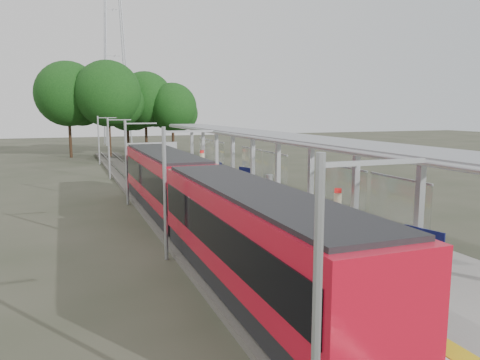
% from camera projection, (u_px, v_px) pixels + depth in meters
% --- Properties ---
extents(ground, '(200.00, 200.00, 0.00)m').
position_uv_depth(ground, '(409.00, 302.00, 14.83)').
color(ground, '#474438').
rests_on(ground, ground).
extents(trackbed, '(3.00, 70.00, 0.24)m').
position_uv_depth(trackbed, '(153.00, 198.00, 31.73)').
color(trackbed, '#59544C').
rests_on(trackbed, ground).
extents(platform, '(6.00, 50.00, 1.00)m').
position_uv_depth(platform, '(216.00, 189.00, 33.25)').
color(platform, gray).
rests_on(platform, ground).
extents(tactile_strip, '(0.60, 50.00, 0.02)m').
position_uv_depth(tactile_strip, '(181.00, 184.00, 32.28)').
color(tactile_strip, yellow).
rests_on(tactile_strip, platform).
extents(end_fence, '(6.00, 0.10, 1.20)m').
position_uv_depth(end_fence, '(152.00, 147.00, 56.16)').
color(end_fence, '#9EA0A5').
rests_on(end_fence, platform).
extents(train, '(2.74, 27.60, 3.62)m').
position_uv_depth(train, '(195.00, 198.00, 21.36)').
color(train, black).
rests_on(train, ground).
extents(canopy, '(3.27, 38.00, 3.66)m').
position_uv_depth(canopy, '(258.00, 139.00, 29.74)').
color(canopy, '#9EA0A5').
rests_on(canopy, platform).
extents(pylon, '(8.00, 4.00, 38.00)m').
position_uv_depth(pylon, '(114.00, 33.00, 79.18)').
color(pylon, '#9EA0A5').
rests_on(pylon, ground).
extents(tree_cluster, '(20.52, 14.43, 12.17)m').
position_uv_depth(tree_cluster, '(117.00, 99.00, 61.03)').
color(tree_cluster, '#382316').
rests_on(tree_cluster, ground).
extents(catenary_masts, '(2.08, 48.16, 5.40)m').
position_uv_depth(catenary_masts, '(128.00, 160.00, 29.79)').
color(catenary_masts, '#9EA0A5').
rests_on(catenary_masts, ground).
extents(bench_near, '(0.86, 1.59, 1.04)m').
position_uv_depth(bench_near, '(426.00, 242.00, 16.05)').
color(bench_near, '#0E1348').
rests_on(bench_near, platform).
extents(bench_mid, '(0.99, 1.65, 1.08)m').
position_uv_depth(bench_mid, '(248.00, 175.00, 32.62)').
color(bench_mid, '#0E1348').
rests_on(bench_mid, platform).
extents(bench_far, '(0.67, 1.42, 0.94)m').
position_uv_depth(bench_far, '(222.00, 168.00, 37.17)').
color(bench_far, '#0E1348').
rests_on(bench_far, platform).
extents(info_pillar_near, '(0.35, 0.35, 1.57)m').
position_uv_depth(info_pillar_near, '(337.00, 207.00, 21.13)').
color(info_pillar_near, '#C4B88F').
rests_on(info_pillar_near, platform).
extents(info_pillar_far, '(0.39, 0.39, 1.72)m').
position_uv_depth(info_pillar_far, '(202.00, 162.00, 39.22)').
color(info_pillar_far, '#C4B88F').
rests_on(info_pillar_far, platform).
extents(litter_bin, '(0.58, 0.58, 0.98)m').
position_uv_depth(litter_bin, '(269.00, 182.00, 29.77)').
color(litter_bin, '#9EA0A5').
rests_on(litter_bin, platform).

